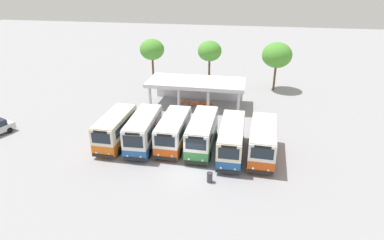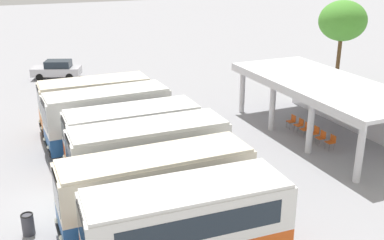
{
  "view_description": "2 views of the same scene",
  "coord_description": "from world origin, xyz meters",
  "px_view_note": "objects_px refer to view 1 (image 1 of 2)",
  "views": [
    {
      "loc": [
        4.65,
        -23.84,
        16.17
      ],
      "look_at": [
        -0.74,
        6.07,
        2.29
      ],
      "focal_mm": 30.03,
      "sensor_mm": 36.0,
      "label": 1
    },
    {
      "loc": [
        18.79,
        -1.39,
        10.42
      ],
      "look_at": [
        -2.33,
        7.67,
        2.05
      ],
      "focal_mm": 42.61,
      "sensor_mm": 36.0,
      "label": 2
    }
  ],
  "objects_px": {
    "city_bus_far_end_green": "(263,141)",
    "waiting_chair_middle_seat": "(194,104)",
    "city_bus_second_in_row": "(144,130)",
    "city_bus_fifth_blue": "(231,139)",
    "waiting_chair_second_from_end": "(188,103)",
    "city_bus_middle_cream": "(173,131)",
    "litter_bin_apron": "(210,177)",
    "waiting_chair_fourth_seat": "(199,104)",
    "city_bus_nearest_orange": "(116,129)",
    "waiting_chair_fifth_seat": "(205,104)",
    "waiting_chair_far_end_seat": "(211,104)",
    "waiting_chair_end_by_column": "(183,103)",
    "city_bus_fourth_amber": "(202,133)"
  },
  "relations": [
    {
      "from": "waiting_chair_fifth_seat",
      "to": "litter_bin_apron",
      "type": "xyz_separation_m",
      "value": [
        2.73,
        -16.34,
        -0.07
      ]
    },
    {
      "from": "city_bus_far_end_green",
      "to": "waiting_chair_middle_seat",
      "type": "bearing_deg",
      "value": 127.11
    },
    {
      "from": "city_bus_second_in_row",
      "to": "city_bus_middle_cream",
      "type": "relative_size",
      "value": 1.01
    },
    {
      "from": "waiting_chair_fourth_seat",
      "to": "litter_bin_apron",
      "type": "distance_m",
      "value": 16.82
    },
    {
      "from": "litter_bin_apron",
      "to": "waiting_chair_far_end_seat",
      "type": "bearing_deg",
      "value": 96.88
    },
    {
      "from": "waiting_chair_second_from_end",
      "to": "waiting_chair_fourth_seat",
      "type": "height_order",
      "value": "same"
    },
    {
      "from": "city_bus_nearest_orange",
      "to": "waiting_chair_fifth_seat",
      "type": "bearing_deg",
      "value": 56.36
    },
    {
      "from": "city_bus_second_in_row",
      "to": "litter_bin_apron",
      "type": "relative_size",
      "value": 7.82
    },
    {
      "from": "city_bus_far_end_green",
      "to": "waiting_chair_fourth_seat",
      "type": "height_order",
      "value": "city_bus_far_end_green"
    },
    {
      "from": "city_bus_fourth_amber",
      "to": "waiting_chair_second_from_end",
      "type": "xyz_separation_m",
      "value": [
        -3.47,
        10.87,
        -1.3
      ]
    },
    {
      "from": "city_bus_second_in_row",
      "to": "waiting_chair_middle_seat",
      "type": "height_order",
      "value": "city_bus_second_in_row"
    },
    {
      "from": "city_bus_nearest_orange",
      "to": "waiting_chair_fourth_seat",
      "type": "bearing_deg",
      "value": 59.29
    },
    {
      "from": "city_bus_fifth_blue",
      "to": "waiting_chair_second_from_end",
      "type": "xyz_separation_m",
      "value": [
        -6.41,
        11.54,
        -1.24
      ]
    },
    {
      "from": "waiting_chair_end_by_column",
      "to": "waiting_chair_fourth_seat",
      "type": "xyz_separation_m",
      "value": [
        2.23,
        0.08,
        0.0
      ]
    },
    {
      "from": "city_bus_far_end_green",
      "to": "waiting_chair_second_from_end",
      "type": "bearing_deg",
      "value": 129.2
    },
    {
      "from": "litter_bin_apron",
      "to": "city_bus_second_in_row",
      "type": "bearing_deg",
      "value": 145.78
    },
    {
      "from": "city_bus_nearest_orange",
      "to": "waiting_chair_far_end_seat",
      "type": "relative_size",
      "value": 7.88
    },
    {
      "from": "waiting_chair_second_from_end",
      "to": "waiting_chair_middle_seat",
      "type": "distance_m",
      "value": 0.75
    },
    {
      "from": "city_bus_fifth_blue",
      "to": "city_bus_far_end_green",
      "type": "xyz_separation_m",
      "value": [
        2.94,
        0.07,
        0.02
      ]
    },
    {
      "from": "city_bus_middle_cream",
      "to": "waiting_chair_far_end_seat",
      "type": "height_order",
      "value": "city_bus_middle_cream"
    },
    {
      "from": "city_bus_second_in_row",
      "to": "city_bus_fifth_blue",
      "type": "distance_m",
      "value": 8.82
    },
    {
      "from": "waiting_chair_fifth_seat",
      "to": "waiting_chair_far_end_seat",
      "type": "height_order",
      "value": "same"
    },
    {
      "from": "city_bus_fifth_blue",
      "to": "waiting_chair_end_by_column",
      "type": "xyz_separation_m",
      "value": [
        -7.15,
        11.49,
        -1.24
      ]
    },
    {
      "from": "waiting_chair_second_from_end",
      "to": "waiting_chair_far_end_seat",
      "type": "distance_m",
      "value": 2.98
    },
    {
      "from": "city_bus_fifth_blue",
      "to": "waiting_chair_second_from_end",
      "type": "height_order",
      "value": "city_bus_fifth_blue"
    },
    {
      "from": "city_bus_second_in_row",
      "to": "city_bus_far_end_green",
      "type": "bearing_deg",
      "value": -0.27
    },
    {
      "from": "waiting_chair_fourth_seat",
      "to": "waiting_chair_fifth_seat",
      "type": "bearing_deg",
      "value": -8.96
    },
    {
      "from": "city_bus_middle_cream",
      "to": "litter_bin_apron",
      "type": "height_order",
      "value": "city_bus_middle_cream"
    },
    {
      "from": "city_bus_fourth_amber",
      "to": "waiting_chair_second_from_end",
      "type": "bearing_deg",
      "value": 107.7
    },
    {
      "from": "city_bus_middle_cream",
      "to": "litter_bin_apron",
      "type": "bearing_deg",
      "value": -51.74
    },
    {
      "from": "waiting_chair_second_from_end",
      "to": "waiting_chair_fourth_seat",
      "type": "bearing_deg",
      "value": 1.27
    },
    {
      "from": "waiting_chair_fourth_seat",
      "to": "waiting_chair_far_end_seat",
      "type": "relative_size",
      "value": 1.0
    },
    {
      "from": "waiting_chair_middle_seat",
      "to": "waiting_chair_end_by_column",
      "type": "bearing_deg",
      "value": 178.32
    },
    {
      "from": "litter_bin_apron",
      "to": "city_bus_far_end_green",
      "type": "bearing_deg",
      "value": 48.52
    },
    {
      "from": "waiting_chair_second_from_end",
      "to": "waiting_chair_middle_seat",
      "type": "xyz_separation_m",
      "value": [
        0.74,
        -0.09,
        0.0
      ]
    },
    {
      "from": "city_bus_second_in_row",
      "to": "waiting_chair_fourth_seat",
      "type": "height_order",
      "value": "city_bus_second_in_row"
    },
    {
      "from": "city_bus_fourth_amber",
      "to": "litter_bin_apron",
      "type": "height_order",
      "value": "city_bus_fourth_amber"
    },
    {
      "from": "city_bus_nearest_orange",
      "to": "waiting_chair_fifth_seat",
      "type": "height_order",
      "value": "city_bus_nearest_orange"
    },
    {
      "from": "waiting_chair_end_by_column",
      "to": "waiting_chair_fifth_seat",
      "type": "distance_m",
      "value": 2.98
    },
    {
      "from": "waiting_chair_middle_seat",
      "to": "waiting_chair_fourth_seat",
      "type": "relative_size",
      "value": 1.0
    },
    {
      "from": "waiting_chair_fifth_seat",
      "to": "litter_bin_apron",
      "type": "distance_m",
      "value": 16.56
    },
    {
      "from": "city_bus_far_end_green",
      "to": "waiting_chair_middle_seat",
      "type": "height_order",
      "value": "city_bus_far_end_green"
    },
    {
      "from": "city_bus_second_in_row",
      "to": "waiting_chair_middle_seat",
      "type": "distance_m",
      "value": 11.82
    },
    {
      "from": "city_bus_second_in_row",
      "to": "city_bus_far_end_green",
      "type": "height_order",
      "value": "city_bus_second_in_row"
    },
    {
      "from": "waiting_chair_second_from_end",
      "to": "city_bus_second_in_row",
      "type": "bearing_deg",
      "value": -101.94
    },
    {
      "from": "city_bus_nearest_orange",
      "to": "city_bus_second_in_row",
      "type": "distance_m",
      "value": 2.94
    },
    {
      "from": "waiting_chair_far_end_seat",
      "to": "litter_bin_apron",
      "type": "distance_m",
      "value": 16.56
    },
    {
      "from": "city_bus_middle_cream",
      "to": "city_bus_fifth_blue",
      "type": "relative_size",
      "value": 0.89
    },
    {
      "from": "city_bus_middle_cream",
      "to": "city_bus_far_end_green",
      "type": "distance_m",
      "value": 8.85
    },
    {
      "from": "waiting_chair_second_from_end",
      "to": "waiting_chair_middle_seat",
      "type": "relative_size",
      "value": 1.0
    }
  ]
}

